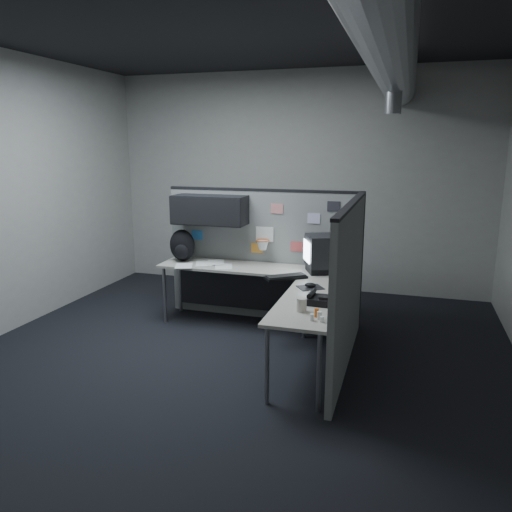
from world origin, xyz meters
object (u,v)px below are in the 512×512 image
(keyboard, at_px, (286,277))
(backpack, at_px, (182,246))
(phone, at_px, (318,299))
(monitor, at_px, (324,253))
(desk, at_px, (268,284))

(keyboard, relative_size, backpack, 1.17)
(phone, bearing_deg, monitor, 110.30)
(monitor, height_order, keyboard, monitor)
(backpack, bearing_deg, desk, -15.12)
(phone, bearing_deg, desk, 143.10)
(monitor, distance_m, phone, 1.17)
(desk, distance_m, keyboard, 0.30)
(desk, height_order, monitor, monitor)
(keyboard, bearing_deg, backpack, 171.00)
(keyboard, distance_m, phone, 0.89)
(keyboard, bearing_deg, phone, -48.80)
(keyboard, xyz_separation_m, phone, (0.49, -0.74, 0.02))
(backpack, bearing_deg, phone, -31.76)
(desk, xyz_separation_m, backpack, (-1.19, 0.32, 0.31))
(monitor, bearing_deg, phone, -61.56)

